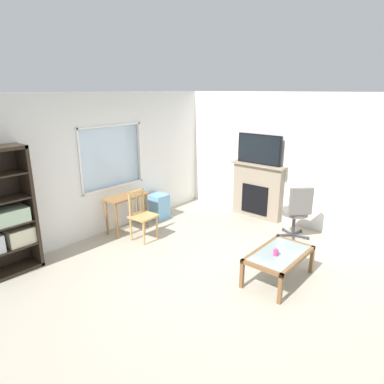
{
  "coord_description": "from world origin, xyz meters",
  "views": [
    {
      "loc": [
        -3.65,
        -2.65,
        2.63
      ],
      "look_at": [
        0.09,
        0.54,
        1.14
      ],
      "focal_mm": 31.77,
      "sensor_mm": 36.0,
      "label": 1
    }
  ],
  "objects_px": {
    "plastic_drawer_unit": "(158,206)",
    "coffee_table": "(279,256)",
    "desk_under_window": "(127,202)",
    "fireplace": "(257,191)",
    "office_chair": "(297,210)",
    "tv": "(259,149)",
    "wooden_chair": "(142,215)",
    "sippy_cup": "(276,252)"
  },
  "relations": [
    {
      "from": "desk_under_window",
      "to": "tv",
      "type": "bearing_deg",
      "value": -33.83
    },
    {
      "from": "fireplace",
      "to": "tv",
      "type": "relative_size",
      "value": 1.23
    },
    {
      "from": "tv",
      "to": "plastic_drawer_unit",
      "type": "bearing_deg",
      "value": 131.95
    },
    {
      "from": "desk_under_window",
      "to": "plastic_drawer_unit",
      "type": "height_order",
      "value": "desk_under_window"
    },
    {
      "from": "desk_under_window",
      "to": "wooden_chair",
      "type": "relative_size",
      "value": 0.93
    },
    {
      "from": "coffee_table",
      "to": "sippy_cup",
      "type": "xyz_separation_m",
      "value": [
        -0.1,
        0.01,
        0.1
      ]
    },
    {
      "from": "tv",
      "to": "coffee_table",
      "type": "distance_m",
      "value": 2.74
    },
    {
      "from": "tv",
      "to": "fireplace",
      "type": "bearing_deg",
      "value": 0.0
    },
    {
      "from": "office_chair",
      "to": "tv",
      "type": "bearing_deg",
      "value": 65.91
    },
    {
      "from": "desk_under_window",
      "to": "fireplace",
      "type": "distance_m",
      "value": 2.72
    },
    {
      "from": "desk_under_window",
      "to": "sippy_cup",
      "type": "distance_m",
      "value": 3.03
    },
    {
      "from": "tv",
      "to": "wooden_chair",
      "type": "bearing_deg",
      "value": 156.92
    },
    {
      "from": "desk_under_window",
      "to": "coffee_table",
      "type": "height_order",
      "value": "desk_under_window"
    },
    {
      "from": "plastic_drawer_unit",
      "to": "office_chair",
      "type": "distance_m",
      "value": 2.83
    },
    {
      "from": "tv",
      "to": "sippy_cup",
      "type": "xyz_separation_m",
      "value": [
        -2.1,
        -1.52,
        -0.99
      ]
    },
    {
      "from": "fireplace",
      "to": "desk_under_window",
      "type": "bearing_deg",
      "value": 146.38
    },
    {
      "from": "wooden_chair",
      "to": "office_chair",
      "type": "bearing_deg",
      "value": -48.95
    },
    {
      "from": "desk_under_window",
      "to": "fireplace",
      "type": "relative_size",
      "value": 0.7
    },
    {
      "from": "tv",
      "to": "coffee_table",
      "type": "height_order",
      "value": "tv"
    },
    {
      "from": "desk_under_window",
      "to": "wooden_chair",
      "type": "distance_m",
      "value": 0.53
    },
    {
      "from": "tv",
      "to": "office_chair",
      "type": "height_order",
      "value": "tv"
    },
    {
      "from": "office_chair",
      "to": "sippy_cup",
      "type": "height_order",
      "value": "office_chair"
    },
    {
      "from": "desk_under_window",
      "to": "wooden_chair",
      "type": "bearing_deg",
      "value": -98.85
    },
    {
      "from": "plastic_drawer_unit",
      "to": "wooden_chair",
      "type": "bearing_deg",
      "value": -148.68
    },
    {
      "from": "tv",
      "to": "coffee_table",
      "type": "xyz_separation_m",
      "value": [
        -2.0,
        -1.53,
        -1.09
      ]
    },
    {
      "from": "plastic_drawer_unit",
      "to": "office_chair",
      "type": "relative_size",
      "value": 0.52
    },
    {
      "from": "wooden_chair",
      "to": "tv",
      "type": "distance_m",
      "value": 2.72
    },
    {
      "from": "plastic_drawer_unit",
      "to": "office_chair",
      "type": "bearing_deg",
      "value": -71.31
    },
    {
      "from": "wooden_chair",
      "to": "office_chair",
      "type": "height_order",
      "value": "office_chair"
    },
    {
      "from": "plastic_drawer_unit",
      "to": "coffee_table",
      "type": "height_order",
      "value": "plastic_drawer_unit"
    },
    {
      "from": "tv",
      "to": "coffee_table",
      "type": "bearing_deg",
      "value": -142.56
    },
    {
      "from": "fireplace",
      "to": "tv",
      "type": "height_order",
      "value": "tv"
    },
    {
      "from": "fireplace",
      "to": "wooden_chair",
      "type": "bearing_deg",
      "value": 157.08
    },
    {
      "from": "wooden_chair",
      "to": "fireplace",
      "type": "height_order",
      "value": "fireplace"
    },
    {
      "from": "wooden_chair",
      "to": "tv",
      "type": "height_order",
      "value": "tv"
    },
    {
      "from": "office_chair",
      "to": "wooden_chair",
      "type": "bearing_deg",
      "value": 131.05
    },
    {
      "from": "desk_under_window",
      "to": "tv",
      "type": "distance_m",
      "value": 2.85
    },
    {
      "from": "office_chair",
      "to": "plastic_drawer_unit",
      "type": "bearing_deg",
      "value": 108.69
    },
    {
      "from": "plastic_drawer_unit",
      "to": "fireplace",
      "type": "distance_m",
      "value": 2.13
    },
    {
      "from": "wooden_chair",
      "to": "plastic_drawer_unit",
      "type": "relative_size",
      "value": 1.74
    },
    {
      "from": "office_chair",
      "to": "coffee_table",
      "type": "distance_m",
      "value": 1.57
    },
    {
      "from": "coffee_table",
      "to": "sippy_cup",
      "type": "height_order",
      "value": "sippy_cup"
    }
  ]
}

